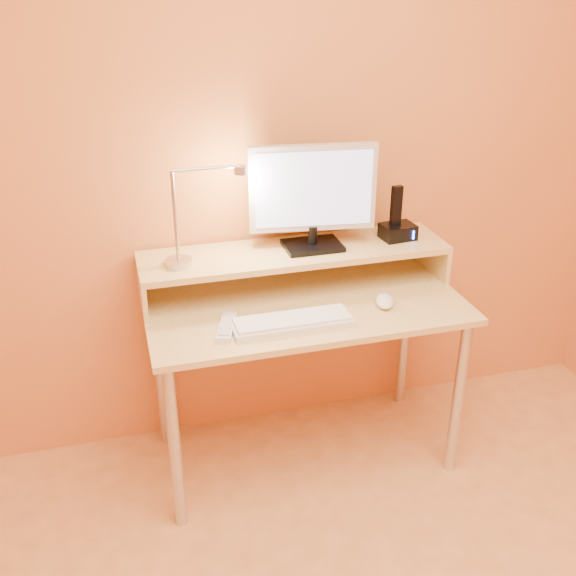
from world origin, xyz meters
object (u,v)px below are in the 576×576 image
object	(u,v)px
lamp_base	(179,262)
keyboard	(292,323)
phone_dock	(398,232)
remote_control	(227,327)
mouse	(385,301)
monitor_panel	(313,188)

from	to	relation	value
lamp_base	keyboard	bearing A→B (deg)	-37.32
lamp_base	phone_dock	size ratio (longest dim) A/B	0.77
lamp_base	remote_control	xyz separation A→B (m)	(0.13, -0.23, -0.16)
phone_dock	mouse	size ratio (longest dim) A/B	1.12
keyboard	mouse	distance (m)	0.38
remote_control	phone_dock	bearing A→B (deg)	37.15
monitor_panel	lamp_base	distance (m)	0.57
phone_dock	lamp_base	bearing A→B (deg)	176.50
monitor_panel	lamp_base	bearing A→B (deg)	-168.12
monitor_panel	remote_control	xyz separation A→B (m)	(-0.40, -0.27, -0.39)
monitor_panel	keyboard	bearing A→B (deg)	-110.90
monitor_panel	mouse	size ratio (longest dim) A/B	4.16
mouse	remote_control	world-z (taller)	mouse
phone_dock	mouse	world-z (taller)	phone_dock
keyboard	mouse	xyz separation A→B (m)	(0.38, 0.05, 0.01)
phone_dock	remote_control	distance (m)	0.82
lamp_base	remote_control	bearing A→B (deg)	-61.43
keyboard	remote_control	xyz separation A→B (m)	(-0.23, 0.04, -0.00)
keyboard	remote_control	distance (m)	0.23
lamp_base	mouse	distance (m)	0.78
remote_control	keyboard	bearing A→B (deg)	8.57
phone_dock	remote_control	world-z (taller)	phone_dock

